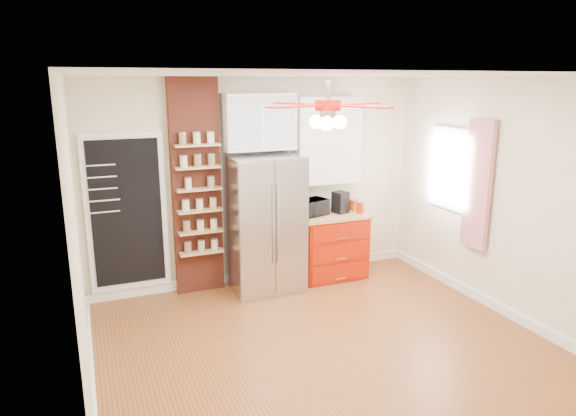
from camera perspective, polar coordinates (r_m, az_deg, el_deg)
name	(u,v)px	position (r m, az deg, el deg)	size (l,w,h in m)	color
floor	(324,344)	(5.51, 3.97, -14.80)	(4.50, 4.50, 0.00)	brown
ceiling	(328,75)	(4.83, 4.52, 14.54)	(4.50, 4.50, 0.00)	white
wall_back	(259,182)	(6.80, -3.28, 2.94)	(4.50, 0.02, 2.70)	#F6EDC6
wall_front	(469,295)	(3.43, 19.44, -9.12)	(4.50, 0.02, 2.70)	#F6EDC6
wall_left	(77,245)	(4.51, -22.39, -3.85)	(0.02, 4.00, 2.70)	#F6EDC6
wall_right	(504,198)	(6.31, 22.85, 0.98)	(0.02, 4.00, 2.70)	#F6EDC6
chalkboard	(127,213)	(6.49, -17.48, -0.51)	(0.95, 0.05, 1.95)	white
brick_pillar	(196,188)	(6.51, -10.15, 2.23)	(0.60, 0.16, 2.70)	brown
fridge	(265,224)	(6.56, -2.58, -1.74)	(0.90, 0.70, 1.75)	#AEAEB3
upper_glass_cabinet	(259,122)	(6.52, -3.29, 9.55)	(0.90, 0.35, 0.70)	white
red_cabinet	(330,245)	(7.09, 4.73, -4.12)	(0.94, 0.64, 0.90)	#A51703
upper_shelf_unit	(327,140)	(6.94, 4.33, 7.52)	(0.90, 0.30, 1.15)	white
window	(451,169)	(6.91, 17.66, 4.16)	(0.04, 0.75, 1.05)	white
curtain	(478,185)	(6.49, 20.34, 2.44)	(0.06, 0.40, 1.55)	red
ceiling_fan	(328,106)	(4.84, 4.46, 11.26)	(1.40, 1.40, 0.44)	silver
toaster_oven	(312,207)	(6.83, 2.72, 0.07)	(0.39, 0.27, 0.22)	black
coffee_maker	(340,202)	(7.00, 5.84, 0.64)	(0.17, 0.19, 0.29)	black
canister_left	(360,208)	(7.01, 8.03, 0.02)	(0.10, 0.10, 0.15)	#B32209
canister_right	(353,205)	(7.16, 7.28, 0.32)	(0.11, 0.11, 0.15)	#BC360A
pantry_jar_oats	(188,184)	(6.32, -11.03, 2.67)	(0.08, 0.08, 0.13)	beige
pantry_jar_beans	(211,183)	(6.36, -8.54, 2.82)	(0.09, 0.09, 0.13)	#947B4B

